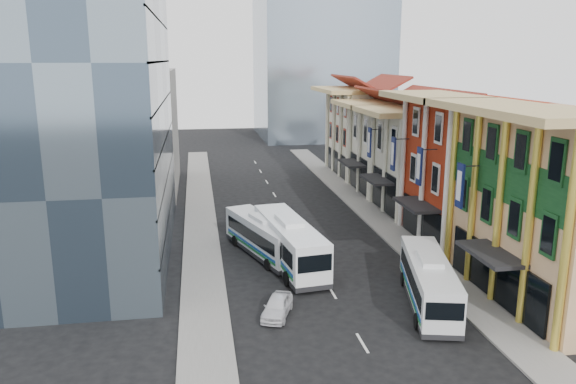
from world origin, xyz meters
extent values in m
plane|color=black|center=(0.00, 0.00, 0.00)|extent=(200.00, 200.00, 0.00)
cube|color=slate|center=(8.50, 22.00, 0.07)|extent=(3.00, 90.00, 0.15)
cube|color=slate|center=(-8.50, 22.00, 0.07)|extent=(3.00, 90.00, 0.15)
cube|color=tan|center=(14.00, 5.00, 6.00)|extent=(8.00, 14.00, 12.00)
cube|color=#A22B12|center=(14.00, 17.00, 6.00)|extent=(8.00, 10.00, 12.00)
cube|color=silver|center=(14.00, 26.50, 5.00)|extent=(8.00, 9.00, 10.00)
cube|color=silver|center=(14.00, 35.50, 5.00)|extent=(8.00, 9.00, 10.00)
cube|color=silver|center=(14.00, 46.00, 5.50)|extent=(8.00, 12.00, 11.00)
cube|color=#3C4D5F|center=(-17.00, 19.00, 15.00)|extent=(12.00, 26.00, 30.00)
cube|color=gray|center=(-16.00, 42.00, 7.00)|extent=(10.00, 18.00, 14.00)
imported|color=silver|center=(-4.14, 5.10, 0.62)|extent=(2.68, 3.93, 1.24)
camera|label=1|loc=(-8.57, -26.02, 15.22)|focal=35.00mm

